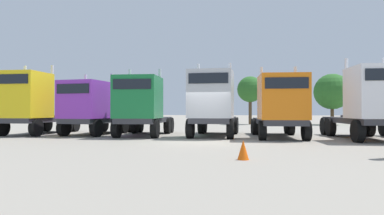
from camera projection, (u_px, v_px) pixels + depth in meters
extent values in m
plane|color=gray|center=(202.00, 142.00, 16.18)|extent=(200.00, 200.00, 0.00)
cube|color=#333338|center=(41.00, 120.00, 21.89)|extent=(2.56, 6.01, 0.30)
cube|color=yellow|center=(25.00, 95.00, 20.22)|extent=(2.55, 2.63, 2.78)
cube|color=black|center=(11.00, 79.00, 18.98)|extent=(2.10, 0.17, 0.55)
cylinder|color=silver|center=(52.00, 91.00, 21.47)|extent=(0.19, 0.19, 3.38)
cylinder|color=silver|center=(25.00, 92.00, 21.73)|extent=(0.19, 0.19, 3.38)
cylinder|color=#333338|center=(52.00, 116.00, 23.18)|extent=(1.17, 1.17, 0.12)
cylinder|color=black|center=(36.00, 128.00, 19.51)|extent=(0.41, 1.06, 1.04)
cylinder|color=black|center=(2.00, 127.00, 19.81)|extent=(0.41, 1.06, 1.04)
cylinder|color=black|center=(67.00, 125.00, 23.07)|extent=(0.41, 1.06, 1.04)
cylinder|color=black|center=(38.00, 125.00, 23.37)|extent=(0.41, 1.06, 1.04)
cylinder|color=black|center=(75.00, 125.00, 24.16)|extent=(0.41, 1.06, 1.04)
cylinder|color=black|center=(47.00, 124.00, 24.46)|extent=(0.41, 1.06, 1.04)
cube|color=#333338|center=(99.00, 120.00, 21.61)|extent=(2.60, 5.83, 0.30)
cube|color=purple|center=(86.00, 100.00, 20.11)|extent=(2.58, 2.72, 2.25)
cube|color=black|center=(73.00, 89.00, 18.87)|extent=(2.10, 0.19, 0.55)
cylinder|color=silver|center=(112.00, 96.00, 21.24)|extent=(0.19, 0.19, 2.85)
cylinder|color=silver|center=(86.00, 96.00, 21.75)|extent=(0.19, 0.19, 2.85)
cylinder|color=#333338|center=(109.00, 117.00, 22.81)|extent=(1.18, 1.18, 0.12)
cylinder|color=black|center=(97.00, 128.00, 19.24)|extent=(0.42, 1.03, 1.01)
cylinder|color=black|center=(64.00, 128.00, 19.83)|extent=(0.42, 1.03, 1.01)
cylinder|color=black|center=(124.00, 126.00, 22.51)|extent=(0.42, 1.03, 1.01)
cylinder|color=black|center=(95.00, 125.00, 23.09)|extent=(0.42, 1.03, 1.01)
cylinder|color=black|center=(131.00, 125.00, 23.57)|extent=(0.42, 1.03, 1.01)
cylinder|color=black|center=(103.00, 125.00, 24.15)|extent=(0.42, 1.03, 1.01)
cube|color=#333338|center=(146.00, 120.00, 20.72)|extent=(2.69, 6.14, 0.30)
cube|color=#197238|center=(138.00, 97.00, 19.00)|extent=(2.60, 2.69, 2.38)
cube|color=black|center=(132.00, 84.00, 17.75)|extent=(2.10, 0.22, 0.55)
cylinder|color=silver|center=(160.00, 93.00, 20.28)|extent=(0.19, 0.19, 2.98)
cylinder|color=silver|center=(130.00, 94.00, 20.50)|extent=(0.19, 0.19, 2.98)
cylinder|color=#333338|center=(151.00, 116.00, 22.02)|extent=(1.19, 1.19, 0.12)
cylinder|color=black|center=(155.00, 129.00, 18.31)|extent=(0.44, 1.07, 1.04)
cylinder|color=black|center=(116.00, 129.00, 18.56)|extent=(0.44, 1.07, 1.04)
cylinder|color=black|center=(167.00, 126.00, 21.96)|extent=(0.44, 1.07, 1.04)
cylinder|color=black|center=(135.00, 126.00, 22.21)|extent=(0.44, 1.07, 1.04)
cylinder|color=black|center=(170.00, 125.00, 23.06)|extent=(0.44, 1.07, 1.04)
cylinder|color=black|center=(140.00, 125.00, 23.31)|extent=(0.44, 1.07, 1.04)
cube|color=#333338|center=(215.00, 120.00, 20.37)|extent=(2.26, 6.15, 0.30)
cube|color=#B7BABF|center=(211.00, 94.00, 18.52)|extent=(2.42, 2.35, 2.63)
cube|color=black|center=(208.00, 78.00, 17.36)|extent=(2.10, 0.06, 0.55)
cylinder|color=silver|center=(230.00, 90.00, 19.64)|extent=(0.18, 0.18, 3.23)
cylinder|color=silver|center=(198.00, 91.00, 19.99)|extent=(0.18, 0.18, 3.23)
cylinder|color=#333338|center=(218.00, 116.00, 21.69)|extent=(1.11, 1.11, 0.12)
cylinder|color=black|center=(230.00, 129.00, 17.84)|extent=(0.36, 1.07, 1.07)
cylinder|color=black|center=(190.00, 129.00, 18.25)|extent=(0.36, 1.07, 1.07)
cylinder|color=black|center=(235.00, 126.00, 21.59)|extent=(0.36, 1.07, 1.07)
cylinder|color=black|center=(201.00, 126.00, 22.00)|extent=(0.36, 1.07, 1.07)
cylinder|color=black|center=(236.00, 125.00, 22.67)|extent=(0.36, 1.07, 1.07)
cylinder|color=black|center=(204.00, 125.00, 23.09)|extent=(0.36, 1.07, 1.07)
cube|color=#333338|center=(277.00, 121.00, 19.37)|extent=(2.81, 6.49, 0.30)
cube|color=orange|center=(282.00, 97.00, 17.45)|extent=(2.62, 2.62, 2.36)
cube|color=black|center=(287.00, 83.00, 16.24)|extent=(2.09, 0.25, 0.55)
cylinder|color=silver|center=(296.00, 93.00, 18.70)|extent=(0.20, 0.20, 2.96)
cylinder|color=silver|center=(261.00, 93.00, 18.89)|extent=(0.20, 0.20, 2.96)
cylinder|color=#333338|center=(273.00, 117.00, 20.76)|extent=(1.20, 1.20, 0.12)
cylinder|color=black|center=(306.00, 131.00, 16.82)|extent=(0.45, 1.03, 1.00)
cylinder|color=black|center=(262.00, 131.00, 17.04)|extent=(0.45, 1.03, 1.00)
cylinder|color=black|center=(291.00, 127.00, 20.80)|extent=(0.45, 1.03, 1.00)
cylinder|color=black|center=(255.00, 127.00, 21.02)|extent=(0.45, 1.03, 1.00)
cylinder|color=black|center=(288.00, 126.00, 21.90)|extent=(0.45, 1.03, 1.00)
cylinder|color=black|center=(254.00, 126.00, 22.12)|extent=(0.45, 1.03, 1.00)
cube|color=#333338|center=(360.00, 120.00, 18.13)|extent=(2.84, 6.55, 0.30)
cube|color=white|center=(377.00, 92.00, 16.18)|extent=(2.63, 2.63, 2.55)
cylinder|color=silver|center=(384.00, 88.00, 17.43)|extent=(0.20, 0.20, 3.15)
cylinder|color=silver|center=(347.00, 88.00, 17.61)|extent=(0.20, 0.20, 3.15)
cylinder|color=#333338|center=(351.00, 116.00, 19.53)|extent=(1.21, 1.21, 0.12)
cylinder|color=black|center=(358.00, 131.00, 15.77)|extent=(0.46, 1.12, 1.09)
cylinder|color=black|center=(369.00, 127.00, 19.59)|extent=(0.46, 1.12, 1.09)
cylinder|color=black|center=(330.00, 127.00, 19.80)|extent=(0.46, 1.12, 1.09)
cylinder|color=black|center=(361.00, 126.00, 20.69)|extent=(0.46, 1.12, 1.09)
cylinder|color=black|center=(325.00, 126.00, 20.90)|extent=(0.46, 1.12, 1.09)
cone|color=#F2590C|center=(243.00, 150.00, 10.27)|extent=(0.36, 0.36, 0.62)
cylinder|color=#4C3823|center=(143.00, 113.00, 40.90)|extent=(0.36, 0.36, 2.39)
sphere|color=#286023|center=(143.00, 92.00, 40.92)|extent=(3.63, 3.63, 3.63)
cylinder|color=#4C3823|center=(250.00, 112.00, 37.18)|extent=(0.36, 0.36, 2.78)
sphere|color=#286023|center=(250.00, 89.00, 37.20)|extent=(2.91, 2.91, 2.91)
cylinder|color=#4C3823|center=(332.00, 115.00, 36.12)|extent=(0.36, 0.36, 2.07)
sphere|color=#286023|center=(332.00, 92.00, 36.15)|extent=(3.88, 3.88, 3.88)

